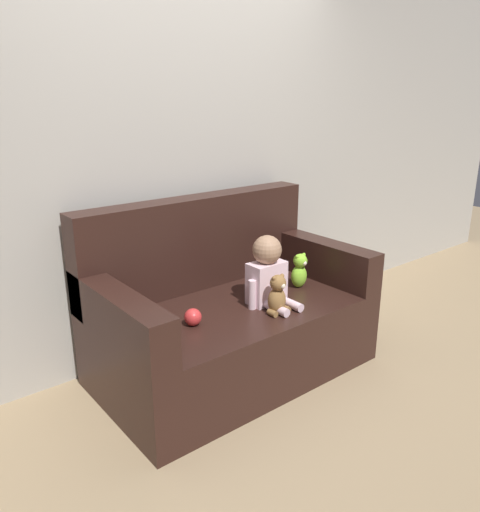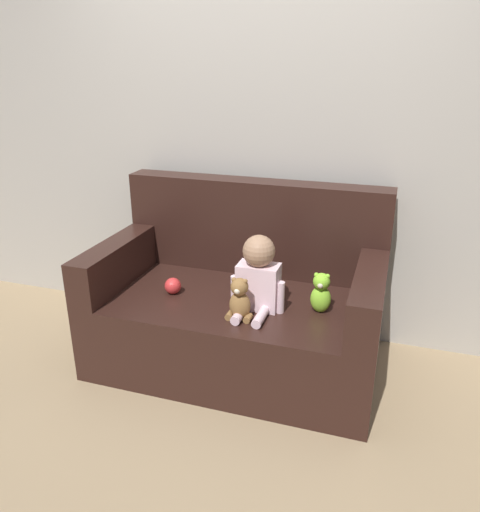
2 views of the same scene
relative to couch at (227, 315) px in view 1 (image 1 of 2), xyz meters
name	(u,v)px [view 1 (image 1 of 2)]	position (x,y,z in m)	size (l,w,h in m)	color
ground_plane	(234,370)	(0.00, -0.07, -0.36)	(12.00, 12.00, 0.00)	#9E8460
wall_back	(179,156)	(0.00, 0.49, 0.94)	(8.00, 0.05, 2.60)	#ADA89E
couch	(227,315)	(0.00, 0.00, 0.00)	(1.66, 0.95, 1.06)	black
person_baby	(268,273)	(0.16, -0.19, 0.30)	(0.31, 0.33, 0.42)	silver
teddy_bear_brown	(277,295)	(0.11, -0.34, 0.22)	(0.14, 0.11, 0.24)	olive
plush_toy_side	(299,271)	(0.50, -0.13, 0.22)	(0.11, 0.11, 0.23)	#8CD133
toy_ball	(193,317)	(-0.36, -0.17, 0.15)	(0.10, 0.10, 0.10)	red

